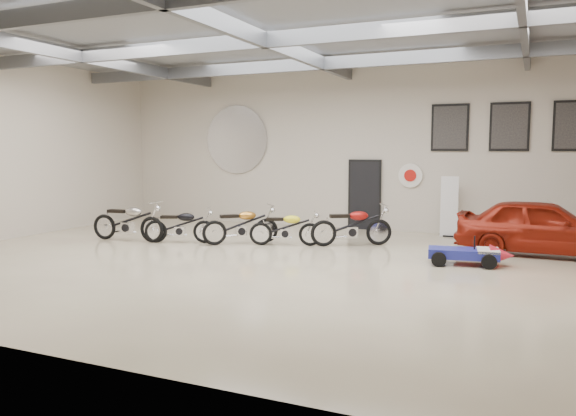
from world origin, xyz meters
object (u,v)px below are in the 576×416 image
at_px(banner_stand, 449,206).
at_px(go_kart, 471,250).
at_px(motorcycle_black, 180,225).
at_px(motorcycle_red, 351,225).
at_px(motorcycle_gold, 241,224).
at_px(vintage_car, 543,227).
at_px(motorcycle_yellow, 285,227).
at_px(motorcycle_silver, 128,220).

bearing_deg(banner_stand, go_kart, -78.27).
height_order(motorcycle_black, motorcycle_red, motorcycle_red).
height_order(motorcycle_gold, vintage_car, vintage_car).
bearing_deg(motorcycle_gold, motorcycle_yellow, -31.16).
bearing_deg(motorcycle_black, go_kart, -20.48).
xyz_separation_m(motorcycle_black, motorcycle_yellow, (2.73, 0.75, -0.01)).
distance_m(banner_stand, vintage_car, 3.13).
distance_m(banner_stand, motorcycle_silver, 8.96).
bearing_deg(motorcycle_yellow, motorcycle_red, 3.64).
bearing_deg(motorcycle_silver, motorcycle_red, 12.04).
bearing_deg(motorcycle_gold, motorcycle_red, -24.52).
xyz_separation_m(go_kart, vintage_car, (1.41, 1.92, 0.34)).
height_order(banner_stand, motorcycle_silver, banner_stand).
height_order(motorcycle_red, go_kart, motorcycle_red).
bearing_deg(motorcycle_yellow, go_kart, -26.79).
bearing_deg(vintage_car, go_kart, 144.98).
bearing_deg(vintage_car, motorcycle_yellow, 103.14).
bearing_deg(motorcycle_red, motorcycle_gold, 166.31).
height_order(motorcycle_silver, motorcycle_gold, motorcycle_silver).
bearing_deg(banner_stand, motorcycle_silver, -153.89).
relative_size(motorcycle_gold, motorcycle_yellow, 1.09).
height_order(motorcycle_black, motorcycle_gold, motorcycle_gold).
relative_size(go_kart, vintage_car, 0.46).
distance_m(banner_stand, motorcycle_red, 3.34).
height_order(go_kart, vintage_car, vintage_car).
bearing_deg(motorcycle_red, motorcycle_black, 166.59).
bearing_deg(motorcycle_yellow, motorcycle_gold, 172.29).
distance_m(banner_stand, motorcycle_gold, 5.96).
bearing_deg(motorcycle_red, motorcycle_silver, 165.04).
xyz_separation_m(banner_stand, motorcycle_black, (-6.37, -4.00, -0.40)).
bearing_deg(motorcycle_yellow, motorcycle_silver, 175.33).
distance_m(motorcycle_silver, motorcycle_gold, 3.13).
xyz_separation_m(banner_stand, go_kart, (1.00, -3.90, -0.56)).
relative_size(banner_stand, go_kart, 0.99).
distance_m(motorcycle_black, go_kart, 7.38).
distance_m(motorcycle_yellow, go_kart, 4.69).
height_order(banner_stand, motorcycle_black, banner_stand).
bearing_deg(go_kart, banner_stand, 95.83).
bearing_deg(motorcycle_yellow, motorcycle_black, 176.56).
height_order(banner_stand, motorcycle_gold, banner_stand).
relative_size(banner_stand, motorcycle_red, 0.85).
distance_m(banner_stand, motorcycle_yellow, 4.90).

